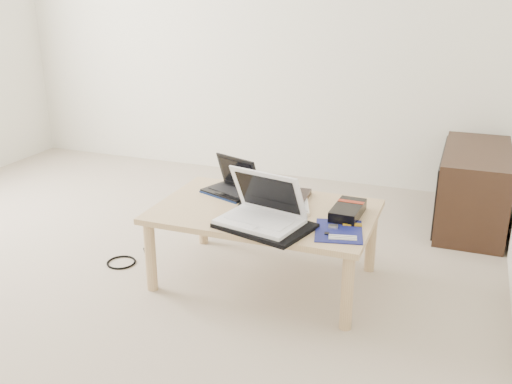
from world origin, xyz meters
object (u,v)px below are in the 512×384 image
at_px(coffee_table, 265,218).
at_px(media_cabinet, 472,188).
at_px(netbook, 233,185).
at_px(gpu_box, 348,211).
at_px(white_laptop, 262,211).

xyz_separation_m(coffee_table, media_cabinet, (0.99, 1.17, -0.10)).
height_order(netbook, gpu_box, netbook).
relative_size(media_cabinet, gpu_box, 3.42).
bearing_deg(netbook, coffee_table, -34.41).
height_order(coffee_table, white_laptop, white_laptop).
xyz_separation_m(coffee_table, netbook, (-0.25, 0.17, 0.09)).
distance_m(coffee_table, gpu_box, 0.42).
relative_size(media_cabinet, white_laptop, 2.17).
distance_m(coffee_table, media_cabinet, 1.54).
bearing_deg(gpu_box, netbook, 170.37).
distance_m(media_cabinet, white_laptop, 1.67).
height_order(media_cabinet, gpu_box, media_cabinet).
xyz_separation_m(media_cabinet, netbook, (-1.23, -1.00, 0.19)).
bearing_deg(white_laptop, gpu_box, 36.31).
xyz_separation_m(media_cabinet, white_laptop, (-0.92, -1.38, 0.22)).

